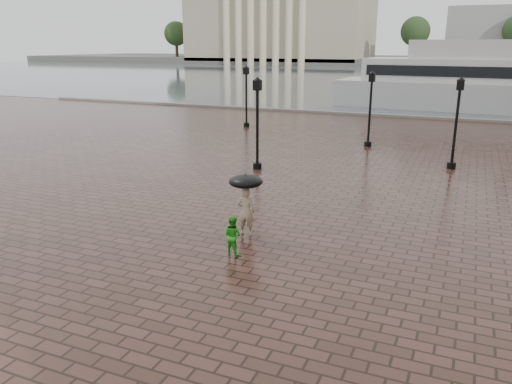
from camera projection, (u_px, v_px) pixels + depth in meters
ground at (314, 266)px, 14.10m from camera, size 300.00×300.00×0.00m
harbour_water at (454, 77)px, 95.19m from camera, size 240.00×240.00×0.00m
quay_edge at (424, 118)px, 42.31m from camera, size 80.00×0.60×0.30m
far_shore at (464, 61)px, 154.84m from camera, size 300.00×60.00×2.00m
museum at (281, 19)px, 158.35m from camera, size 57.00×32.50×26.00m
far_trees at (465, 31)px, 133.05m from camera, size 188.00×8.00×13.50m
street_lamps at (376, 109)px, 29.56m from camera, size 21.44×14.44×4.40m
adult_pedestrian at (246, 211)px, 16.25m from camera, size 0.64×0.47×1.61m
child_pedestrian at (233, 235)px, 14.76m from camera, size 0.66×0.56×1.20m
ferry_near at (481, 82)px, 46.88m from camera, size 27.32×8.66×8.81m
umbrella at (246, 182)px, 15.97m from camera, size 1.10×1.10×1.12m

